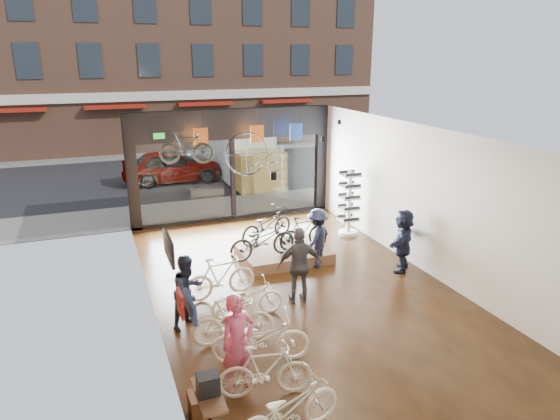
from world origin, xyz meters
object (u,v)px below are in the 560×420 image
box_truck (246,155)px  customer_3 (317,238)px  floor_bike_0 (288,410)px  penny_farthing (255,155)px  display_platform (283,253)px  display_bike_mid (303,232)px  floor_bike_1 (265,371)px  street_car (172,166)px  floor_bike_2 (261,338)px  sunglasses_rack (349,203)px  display_bike_right (267,225)px  floor_bike_3 (233,321)px  floor_bike_4 (247,299)px  customer_5 (403,240)px  customer_0 (238,343)px  customer_2 (300,265)px  display_bike_left (263,240)px  floor_bike_5 (221,277)px  customer_1 (188,291)px  hung_bike (186,148)px

box_truck → customer_3: size_ratio=3.82×
floor_bike_0 → penny_farthing: penny_farthing is taller
display_platform → display_bike_mid: display_bike_mid is taller
display_bike_mid → customer_3: 0.71m
floor_bike_1 → street_car: bearing=8.2°
box_truck → floor_bike_2: (-3.88, -13.48, -0.74)m
sunglasses_rack → box_truck: bearing=87.1°
floor_bike_0 → display_bike_right: (2.19, 7.15, 0.31)m
floor_bike_1 → display_platform: floor_bike_1 is taller
floor_bike_3 → floor_bike_4: size_ratio=1.04×
display_bike_mid → customer_5: 2.72m
floor_bike_0 → floor_bike_3: (-0.07, 2.75, 0.02)m
floor_bike_1 → customer_0: customer_0 is taller
floor_bike_2 → display_bike_mid: 5.13m
box_truck → customer_2: size_ratio=3.43×
floor_bike_0 → display_bike_left: size_ratio=0.96×
floor_bike_5 → customer_0: (-0.56, -3.38, 0.36)m
display_bike_mid → display_bike_right: size_ratio=0.83×
display_bike_right → customer_0: customer_0 is taller
floor_bike_1 → floor_bike_2: (0.25, 0.96, -0.00)m
floor_bike_2 → customer_5: bearing=-48.2°
floor_bike_3 → customer_1: (-0.67, 0.98, 0.30)m
display_platform → customer_2: bearing=-103.1°
floor_bike_4 → display_bike_right: (1.67, 3.47, 0.38)m
penny_farthing → floor_bike_5: bearing=-118.3°
box_truck → display_platform: (-1.69, -9.01, -1.07)m
floor_bike_0 → floor_bike_5: bearing=-14.2°
hung_bike → customer_2: bearing=-145.9°
display_bike_left → display_platform: bearing=-68.0°
display_bike_mid → floor_bike_1: bearing=141.1°
box_truck → floor_bike_5: box_truck is taller
customer_0 → customer_3: 5.44m
floor_bike_2 → customer_0: size_ratio=1.05×
floor_bike_1 → penny_farthing: 8.57m
street_car → floor_bike_5: size_ratio=2.54×
display_bike_left → customer_1: (-2.42, -2.28, 0.01)m
customer_3 → hung_bike: (-2.83, 3.05, 2.11)m
floor_bike_5 → customer_5: bearing=-97.3°
display_platform → sunglasses_rack: sunglasses_rack is taller
display_platform → customer_1: bearing=-139.6°
street_car → floor_bike_5: street_car is taller
display_platform → hung_bike: hung_bike is taller
customer_1 → customer_2: (2.59, 0.18, 0.11)m
customer_3 → street_car: bearing=-115.8°
floor_bike_1 → display_bike_mid: size_ratio=1.03×
display_platform → customer_1: size_ratio=1.50×
floor_bike_2 → hung_bike: bearing=13.3°
floor_bike_4 → display_bike_right: 3.87m
floor_bike_1 → hung_bike: hung_bike is taller
street_car → display_bike_mid: 10.34m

